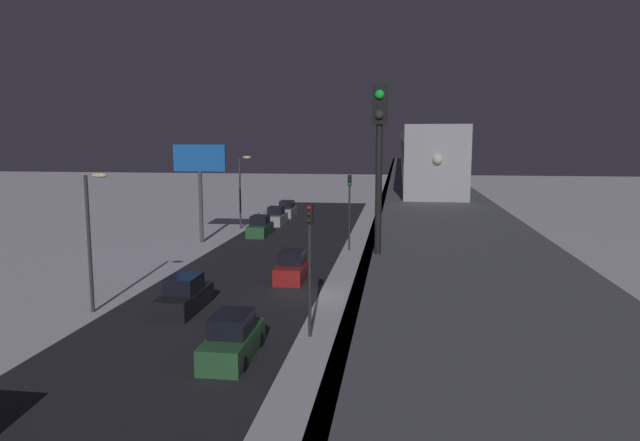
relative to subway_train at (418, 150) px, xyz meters
name	(u,v)px	position (x,y,z in m)	size (l,w,h in m)	color
ground_plane	(306,295)	(7.11, 19.68, -8.43)	(240.00, 240.00, 0.00)	white
avenue_asphalt	(231,292)	(11.85, 19.68, -8.42)	(11.00, 101.53, 0.01)	#28282D
elevated_railway	(426,203)	(0.09, 19.68, -2.71)	(5.00, 101.53, 6.65)	slate
subway_train	(418,150)	(0.00, 0.00, 0.00)	(2.94, 55.47, 3.40)	#B7BABF
rail_signal	(379,140)	(2.13, 39.56, 0.95)	(0.36, 0.41, 4.00)	black
sedan_green	(233,340)	(8.65, 30.11, -7.64)	(1.91, 4.66, 1.97)	#2D6038
sedan_green_2	(260,227)	(15.05, -1.21, -7.63)	(1.80, 4.34, 1.97)	#2D6038
sedan_silver	(276,217)	(15.05, -8.71, -7.63)	(1.80, 4.45, 1.97)	#B2B2B7
sedan_red	(293,268)	(8.65, 15.88, -7.63)	(1.80, 4.55, 1.97)	#A51E1E
sedan_silver_2	(287,210)	(15.05, -15.00, -7.63)	(1.80, 4.47, 1.97)	#B2B2B7
sedan_black	(184,297)	(13.25, 23.78, -7.63)	(1.80, 4.76, 1.97)	black
traffic_light_near	(310,251)	(5.75, 27.01, -4.23)	(0.32, 0.44, 6.40)	#2D2D2D
traffic_light_mid	(349,201)	(5.75, 5.04, -4.23)	(0.32, 0.44, 6.40)	#2D2D2D
commercial_billboard	(200,168)	(19.47, 3.15, -1.60)	(4.80, 0.36, 8.90)	#4C4C51
street_lamp_near	(92,225)	(17.93, 24.68, -3.61)	(1.35, 0.44, 7.65)	#38383D
street_lamp_far	(242,183)	(17.93, -5.32, -3.61)	(1.35, 0.44, 7.65)	#38383D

